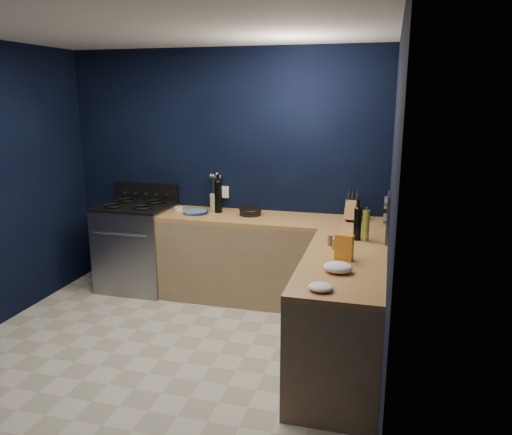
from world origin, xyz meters
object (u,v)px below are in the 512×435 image
(knife_block, at_px, (352,211))
(crouton_bag, at_px, (344,247))
(plate_stack, at_px, (196,212))
(gas_range, at_px, (137,248))
(utensil_crock, at_px, (216,201))

(knife_block, height_order, crouton_bag, knife_block)
(knife_block, relative_size, crouton_bag, 0.99)
(knife_block, distance_m, crouton_bag, 1.27)
(plate_stack, xyz_separation_m, crouton_bag, (1.65, -1.14, 0.08))
(gas_range, relative_size, knife_block, 4.72)
(knife_block, bearing_deg, utensil_crock, -173.70)
(knife_block, xyz_separation_m, crouton_bag, (0.03, -1.27, 0.00))
(utensil_crock, xyz_separation_m, knife_block, (1.48, -0.15, 0.02))
(plate_stack, bearing_deg, crouton_bag, -34.70)
(gas_range, bearing_deg, utensil_crock, 16.97)
(gas_range, height_order, utensil_crock, utensil_crock)
(knife_block, bearing_deg, crouton_bag, -76.39)
(gas_range, bearing_deg, knife_block, 2.62)
(gas_range, relative_size, plate_stack, 3.73)
(plate_stack, distance_m, crouton_bag, 2.00)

